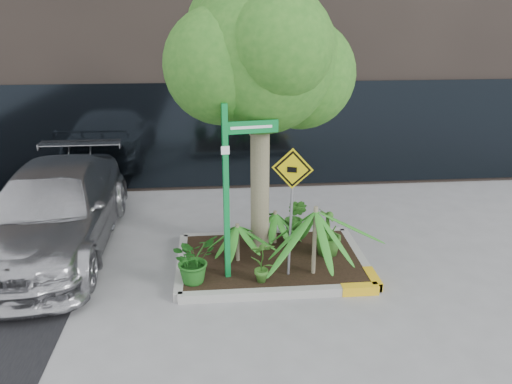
{
  "coord_description": "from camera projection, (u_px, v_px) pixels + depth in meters",
  "views": [
    {
      "loc": [
        -0.79,
        -7.62,
        4.27
      ],
      "look_at": [
        -0.09,
        0.2,
        1.44
      ],
      "focal_mm": 35.0,
      "sensor_mm": 36.0,
      "label": 1
    }
  ],
  "objects": [
    {
      "name": "ground",
      "position": [
        262.0,
        273.0,
        8.66
      ],
      "size": [
        80.0,
        80.0,
        0.0
      ],
      "primitive_type": "plane",
      "color": "gray",
      "rests_on": "ground"
    },
    {
      "name": "planter",
      "position": [
        273.0,
        260.0,
        8.9
      ],
      "size": [
        3.35,
        2.36,
        0.15
      ],
      "color": "#9E9E99",
      "rests_on": "ground"
    },
    {
      "name": "tree",
      "position": [
        260.0,
        58.0,
        8.18
      ],
      "size": [
        3.26,
        2.89,
        4.89
      ],
      "color": "gray",
      "rests_on": "ground"
    },
    {
      "name": "palm_front",
      "position": [
        316.0,
        211.0,
        8.0
      ],
      "size": [
        1.34,
        1.34,
        1.49
      ],
      "color": "gray",
      "rests_on": "ground"
    },
    {
      "name": "palm_left",
      "position": [
        237.0,
        226.0,
        8.58
      ],
      "size": [
        0.79,
        0.79,
        0.87
      ],
      "color": "gray",
      "rests_on": "ground"
    },
    {
      "name": "palm_back",
      "position": [
        275.0,
        213.0,
        9.27
      ],
      "size": [
        0.73,
        0.73,
        0.81
      ],
      "color": "gray",
      "rests_on": "ground"
    },
    {
      "name": "parked_car",
      "position": [
        54.0,
        210.0,
        9.35
      ],
      "size": [
        2.21,
        5.35,
        1.55
      ],
      "primitive_type": "imported",
      "rotation": [
        0.0,
        0.0,
        0.01
      ],
      "color": "#AAAAAF",
      "rests_on": "ground"
    },
    {
      "name": "shrub_a",
      "position": [
        193.0,
        259.0,
        7.99
      ],
      "size": [
        1.01,
        1.01,
        0.8
      ],
      "primitive_type": "imported",
      "rotation": [
        0.0,
        0.0,
        0.7
      ],
      "color": "#1C5A19",
      "rests_on": "planter"
    },
    {
      "name": "shrub_b",
      "position": [
        328.0,
        232.0,
        8.89
      ],
      "size": [
        0.6,
        0.6,
        0.86
      ],
      "primitive_type": "imported",
      "rotation": [
        0.0,
        0.0,
        1.85
      ],
      "color": "#2E631D",
      "rests_on": "planter"
    },
    {
      "name": "shrub_c",
      "position": [
        262.0,
        261.0,
        7.99
      ],
      "size": [
        0.41,
        0.41,
        0.74
      ],
      "primitive_type": "imported",
      "rotation": [
        0.0,
        0.0,
        3.21
      ],
      "color": "#377022",
      "rests_on": "planter"
    },
    {
      "name": "shrub_d",
      "position": [
        295.0,
        217.0,
        9.62
      ],
      "size": [
        0.6,
        0.6,
        0.79
      ],
      "primitive_type": "imported",
      "rotation": [
        0.0,
        0.0,
        5.67
      ],
      "color": "#245B1A",
      "rests_on": "planter"
    },
    {
      "name": "street_sign_post",
      "position": [
        229.0,
        176.0,
        7.76
      ],
      "size": [
        0.96,
        0.88,
        3.02
      ],
      "rotation": [
        0.0,
        0.0,
        0.15
      ],
      "color": "#0C8838",
      "rests_on": "ground"
    },
    {
      "name": "cattle_sign",
      "position": [
        292.0,
        191.0,
        7.93
      ],
      "size": [
        0.63,
        0.3,
        2.14
      ],
      "rotation": [
        0.0,
        0.0,
        -0.34
      ],
      "color": "slate",
      "rests_on": "ground"
    }
  ]
}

